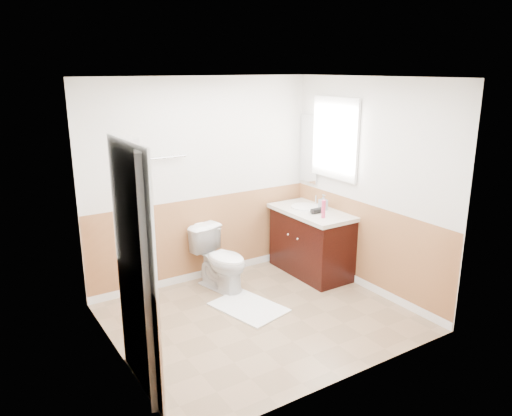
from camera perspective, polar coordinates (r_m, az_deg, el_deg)
floor at (r=5.43m, az=0.54°, el=-12.54°), size 3.00×3.00×0.00m
ceiling at (r=4.77m, az=0.62°, el=14.88°), size 3.00×3.00×0.00m
wall_back at (r=6.05m, az=-6.16°, el=3.08°), size 3.00×0.00×3.00m
wall_front at (r=3.98m, az=10.87°, el=-4.00°), size 3.00×0.00×3.00m
wall_left at (r=4.36m, az=-16.21°, el=-2.61°), size 0.00×3.00×3.00m
wall_right at (r=5.88m, az=12.92°, el=2.39°), size 0.00×3.00×3.00m
wainscot_back at (r=6.25m, az=-5.91°, el=-3.66°), size 3.00×0.00×3.00m
wainscot_front at (r=4.30m, az=10.22°, el=-13.40°), size 3.00×0.00×3.00m
wainscot_left at (r=4.65m, az=-15.34°, el=-11.39°), size 0.00×2.60×2.60m
wainscot_right at (r=6.09m, az=12.41°, el=-4.50°), size 0.00×2.60×2.60m
toilet at (r=5.96m, az=-4.08°, el=-5.91°), size 0.58×0.81×0.75m
bath_mat at (r=5.61m, az=-0.86°, el=-11.42°), size 0.72×0.91×0.02m
vanity_cabinet at (r=6.41m, az=6.41°, el=-4.11°), size 0.55×1.10×0.80m
vanity_knob_left at (r=6.11m, az=4.84°, el=-3.59°), size 0.03×0.03×0.03m
vanity_knob_right at (r=6.26m, az=3.73°, el=-3.08°), size 0.03×0.03×0.03m
countertop at (r=6.27m, az=6.46°, el=-0.48°), size 0.60×1.15×0.05m
sink_basin at (r=6.38m, az=5.70°, el=0.15°), size 0.36×0.36×0.02m
faucet at (r=6.48m, az=6.96°, el=0.90°), size 0.02×0.02×0.14m
lotion_bottle at (r=5.94m, az=7.82°, el=-0.12°), size 0.05×0.05×0.22m
soap_dispenser at (r=6.27m, az=7.78°, el=0.66°), size 0.10×0.11×0.20m
hair_dryer_body at (r=6.13m, az=6.99°, el=-0.31°), size 0.14×0.07×0.07m
hair_dryer_handle at (r=6.16m, az=6.49°, el=-0.52°), size 0.03×0.03×0.07m
mirror_panel at (r=6.61m, az=6.15°, el=6.82°), size 0.02×0.35×0.90m
window_frame at (r=6.19m, az=9.13°, el=7.96°), size 0.04×0.80×1.00m
window_glass at (r=6.20m, az=9.25°, el=7.97°), size 0.01×0.70×0.90m
door at (r=4.06m, az=-12.74°, el=-7.20°), size 0.29×0.78×2.04m
door_frame at (r=4.04m, az=-13.77°, el=-7.27°), size 0.02×0.92×2.10m
door_knob at (r=4.39m, az=-13.44°, el=-6.41°), size 0.06×0.06×0.06m
towel_bar at (r=5.72m, az=-10.99°, el=5.70°), size 0.62×0.02×0.02m
tp_holder_bar at (r=6.09m, az=-6.55°, el=-2.21°), size 0.14×0.02×0.02m
tp_roll at (r=6.09m, az=-6.55°, el=-2.21°), size 0.10×0.11×0.11m
tp_sheet at (r=6.13m, az=-6.52°, el=-3.19°), size 0.10×0.01×0.16m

